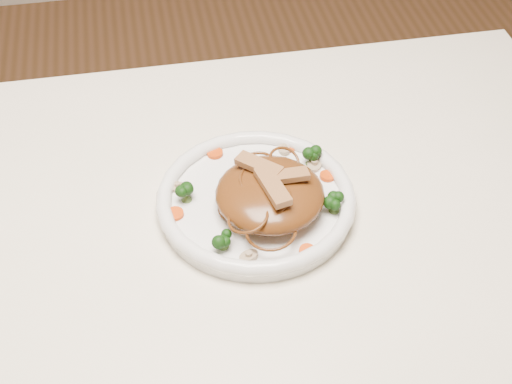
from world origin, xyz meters
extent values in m
cube|color=white|center=(0.00, 0.00, 0.73)|extent=(1.20, 0.80, 0.04)
cylinder|color=brown|center=(0.54, 0.34, 0.35)|extent=(0.06, 0.06, 0.71)
cylinder|color=white|center=(0.10, 0.05, 0.76)|extent=(0.32, 0.32, 0.02)
ellipsoid|color=#5D2D11|center=(0.11, 0.04, 0.79)|extent=(0.14, 0.14, 0.04)
cube|color=#9D734A|center=(0.13, 0.04, 0.82)|extent=(0.06, 0.02, 0.01)
cube|color=#9D734A|center=(0.10, 0.06, 0.82)|extent=(0.06, 0.06, 0.01)
cube|color=#9D734A|center=(0.11, 0.02, 0.82)|extent=(0.04, 0.07, 0.01)
cylinder|color=#C94107|center=(0.16, 0.14, 0.77)|extent=(0.02, 0.02, 0.00)
cylinder|color=#C94107|center=(-0.01, 0.04, 0.77)|extent=(0.02, 0.02, 0.00)
cylinder|color=#C94107|center=(0.20, 0.08, 0.77)|extent=(0.02, 0.02, 0.00)
cylinder|color=#C94107|center=(0.06, 0.15, 0.77)|extent=(0.03, 0.03, 0.00)
cylinder|color=#C94107|center=(0.14, -0.05, 0.77)|extent=(0.03, 0.03, 0.00)
cylinder|color=#C0AE90|center=(0.07, -0.04, 0.77)|extent=(0.04, 0.04, 0.01)
cylinder|color=#C0AE90|center=(0.19, 0.10, 0.77)|extent=(0.04, 0.04, 0.01)
cylinder|color=#C0AE90|center=(0.00, 0.09, 0.77)|extent=(0.03, 0.03, 0.01)
cylinder|color=#C0AE90|center=(0.15, 0.14, 0.77)|extent=(0.02, 0.02, 0.01)
camera|label=1|loc=(-0.03, -0.61, 1.44)|focal=51.50mm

